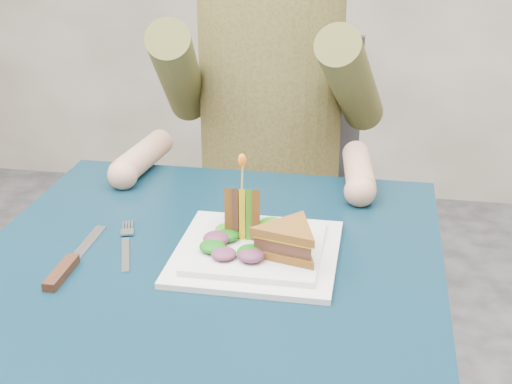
% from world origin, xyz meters
% --- Properties ---
extents(table, '(0.75, 0.75, 0.73)m').
position_xyz_m(table, '(0.00, 0.00, 0.65)').
color(table, '#08202F').
rests_on(table, ground).
extents(chair, '(0.42, 0.40, 0.93)m').
position_xyz_m(chair, '(0.00, 0.73, 0.54)').
color(chair, '#47474C').
rests_on(chair, ground).
extents(diner, '(0.54, 0.59, 0.74)m').
position_xyz_m(diner, '(-0.00, 0.62, 0.91)').
color(diner, brown).
rests_on(diner, chair).
extents(plate, '(0.26, 0.26, 0.02)m').
position_xyz_m(plate, '(0.08, 0.01, 0.74)').
color(plate, white).
rests_on(plate, table).
extents(sandwich_flat, '(0.15, 0.15, 0.05)m').
position_xyz_m(sandwich_flat, '(0.13, -0.01, 0.78)').
color(sandwich_flat, brown).
rests_on(sandwich_flat, plate).
extents(sandwich_upright, '(0.08, 0.13, 0.13)m').
position_xyz_m(sandwich_upright, '(0.05, 0.06, 0.78)').
color(sandwich_upright, brown).
rests_on(sandwich_upright, plate).
extents(fork, '(0.07, 0.17, 0.01)m').
position_xyz_m(fork, '(-0.14, 0.00, 0.73)').
color(fork, silver).
rests_on(fork, table).
extents(knife, '(0.02, 0.22, 0.02)m').
position_xyz_m(knife, '(-0.20, -0.09, 0.74)').
color(knife, silver).
rests_on(knife, table).
extents(toothpick, '(0.01, 0.01, 0.06)m').
position_xyz_m(toothpick, '(0.05, 0.06, 0.85)').
color(toothpick, tan).
rests_on(toothpick, sandwich_upright).
extents(toothpick_frill, '(0.01, 0.01, 0.02)m').
position_xyz_m(toothpick_frill, '(0.05, 0.06, 0.88)').
color(toothpick_frill, orange).
rests_on(toothpick_frill, sandwich_upright).
extents(lettuce_spill, '(0.15, 0.13, 0.02)m').
position_xyz_m(lettuce_spill, '(0.08, 0.02, 0.76)').
color(lettuce_spill, '#337A14').
rests_on(lettuce_spill, plate).
extents(onion_ring, '(0.04, 0.04, 0.02)m').
position_xyz_m(onion_ring, '(0.09, 0.02, 0.77)').
color(onion_ring, '#9E4C7A').
rests_on(onion_ring, plate).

